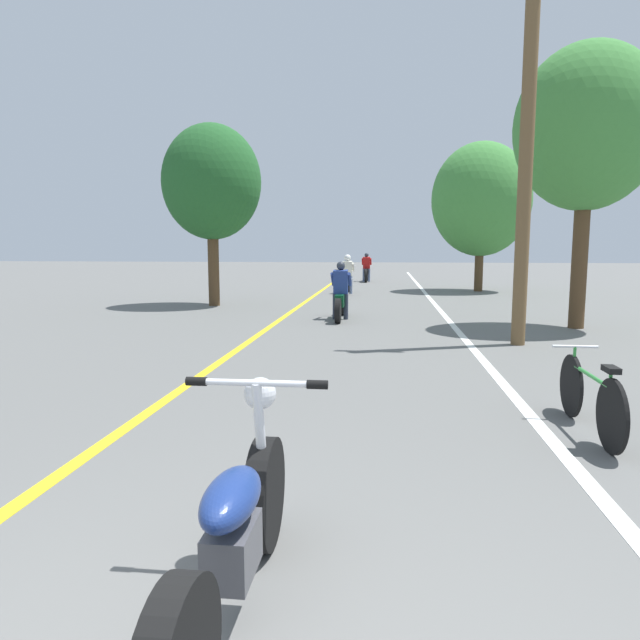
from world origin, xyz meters
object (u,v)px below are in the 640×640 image
at_px(roadside_tree_right_far, 481,200).
at_px(motorcycle_foreground, 234,537).
at_px(roadside_tree_right_near, 587,129).
at_px(motorcycle_rider_lead, 341,298).
at_px(motorcycle_rider_mid, 347,279).
at_px(bicycle_parked, 590,397).
at_px(roadside_tree_left, 212,183).
at_px(motorcycle_rider_far, 366,271).
at_px(utility_pole, 527,126).

bearing_deg(roadside_tree_right_far, motorcycle_foreground, -101.97).
bearing_deg(motorcycle_foreground, roadside_tree_right_near, 65.01).
distance_m(motorcycle_foreground, motorcycle_rider_lead, 11.09).
height_order(motorcycle_rider_mid, bicycle_parked, motorcycle_rider_mid).
relative_size(roadside_tree_right_near, motorcycle_foreground, 2.84).
distance_m(roadside_tree_left, motorcycle_rider_far, 12.88).
distance_m(roadside_tree_right_near, motorcycle_rider_mid, 10.50).
bearing_deg(roadside_tree_right_near, motorcycle_foreground, -114.99).
relative_size(motorcycle_rider_lead, motorcycle_rider_mid, 0.99).
height_order(motorcycle_rider_lead, motorcycle_rider_mid, motorcycle_rider_mid).
relative_size(utility_pole, motorcycle_rider_far, 3.68).
relative_size(roadside_tree_left, motorcycle_foreground, 2.53).
relative_size(utility_pole, roadside_tree_right_far, 1.30).
height_order(motorcycle_rider_lead, bicycle_parked, motorcycle_rider_lead).
relative_size(motorcycle_foreground, bicycle_parked, 1.21).
xyz_separation_m(roadside_tree_right_far, roadside_tree_left, (-8.55, -6.33, 0.05)).
xyz_separation_m(roadside_tree_left, motorcycle_rider_lead, (3.91, -2.69, -3.01)).
xyz_separation_m(motorcycle_rider_mid, bicycle_parked, (3.25, -15.43, -0.20)).
relative_size(utility_pole, bicycle_parked, 4.31).
height_order(utility_pole, motorcycle_rider_mid, utility_pole).
bearing_deg(motorcycle_rider_far, roadside_tree_right_far, -50.92).
bearing_deg(motorcycle_rider_mid, utility_pole, -70.62).
height_order(motorcycle_rider_far, bicycle_parked, motorcycle_rider_far).
height_order(roadside_tree_right_near, motorcycle_rider_lead, roadside_tree_right_near).
bearing_deg(roadside_tree_right_far, bicycle_parked, -95.64).
bearing_deg(roadside_tree_right_far, roadside_tree_right_near, -87.34).
bearing_deg(motorcycle_foreground, roadside_tree_left, 107.27).
bearing_deg(utility_pole, motorcycle_rider_mid, 109.38).
xyz_separation_m(roadside_tree_right_far, bicycle_parked, (-1.69, -17.12, -3.13)).
height_order(roadside_tree_right_near, bicycle_parked, roadside_tree_right_near).
distance_m(roadside_tree_right_near, motorcycle_rider_far, 16.64).
distance_m(utility_pole, motorcycle_foreground, 9.07).
distance_m(utility_pole, motorcycle_rider_far, 18.33).
distance_m(roadside_tree_right_near, motorcycle_rider_lead, 6.30).
xyz_separation_m(roadside_tree_right_near, motorcycle_rider_mid, (-5.41, 8.27, -3.56)).
bearing_deg(bicycle_parked, motorcycle_foreground, -130.71).
height_order(roadside_tree_right_far, motorcycle_rider_far, roadside_tree_right_far).
bearing_deg(roadside_tree_right_far, utility_pole, -95.79).
relative_size(motorcycle_foreground, motorcycle_rider_far, 1.03).
distance_m(roadside_tree_right_near, roadside_tree_right_far, 10.00).
xyz_separation_m(roadside_tree_right_far, motorcycle_rider_far, (-4.48, 5.52, -2.95)).
relative_size(roadside_tree_right_far, motorcycle_rider_mid, 2.65).
relative_size(motorcycle_foreground, motorcycle_rider_mid, 0.96).
height_order(utility_pole, roadside_tree_right_far, utility_pole).
bearing_deg(utility_pole, bicycle_parked, -95.29).
bearing_deg(motorcycle_rider_mid, roadside_tree_right_near, -56.83).
relative_size(roadside_tree_left, bicycle_parked, 3.05).
xyz_separation_m(roadside_tree_right_far, motorcycle_rider_mid, (-4.95, -1.69, -2.93)).
distance_m(motorcycle_rider_mid, bicycle_parked, 15.77).
bearing_deg(utility_pole, roadside_tree_right_near, 53.04).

